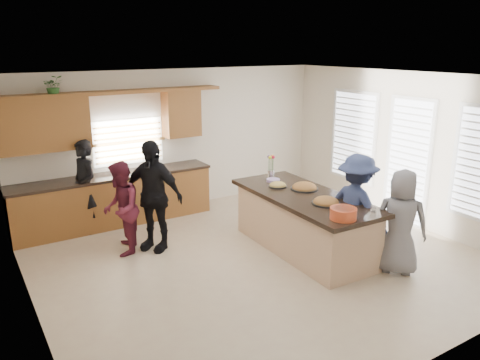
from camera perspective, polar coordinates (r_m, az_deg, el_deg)
floor at (r=7.47m, az=2.38°, el=-9.59°), size 6.50×6.50×0.00m
room_shell at (r=6.86m, az=2.57°, el=4.86°), size 6.52×6.02×2.81m
back_cabinetry at (r=8.91m, az=-15.55°, el=0.38°), size 4.08×0.66×2.46m
right_wall_glazing at (r=9.08m, az=20.05°, el=3.08°), size 0.06×4.00×2.25m
island at (r=7.68m, az=7.76°, el=-5.31°), size 1.23×2.73×0.95m
platter_front at (r=7.11m, az=10.44°, el=-2.69°), size 0.43×0.43×0.17m
platter_mid at (r=7.77m, az=7.85°, el=-0.94°), size 0.45×0.45×0.18m
platter_back at (r=7.86m, az=4.62°, el=-0.65°), size 0.31×0.31×0.12m
salad_bowl at (r=6.54m, az=12.47°, el=-3.94°), size 0.36×0.36×0.16m
clear_cup at (r=6.94m, az=15.93°, el=-3.39°), size 0.08×0.08×0.09m
plate_stack at (r=8.17m, az=4.07°, el=-0.02°), size 0.23×0.23×0.04m
flower_vase at (r=8.36m, az=3.82°, el=1.73°), size 0.14×0.14×0.41m
potted_plant at (r=8.53m, az=-21.78°, el=10.57°), size 0.34×0.30×0.36m
woman_left_back at (r=8.66m, az=-18.35°, el=-0.81°), size 0.54×0.69×1.67m
woman_left_mid at (r=7.63m, az=-14.31°, el=-3.39°), size 0.81×0.90×1.51m
woman_left_front at (r=7.64m, az=-10.62°, el=-1.89°), size 0.98×1.13×1.82m
woman_right_back at (r=7.39m, az=13.99°, el=-3.30°), size 0.74×1.15×1.68m
woman_right_front at (r=7.16m, az=18.97°, el=-4.88°), size 0.87×0.90×1.56m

